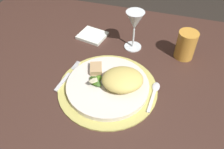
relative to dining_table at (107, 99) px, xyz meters
name	(u,v)px	position (x,y,z in m)	size (l,w,h in m)	color
dining_table	(107,99)	(0.00, 0.00, 0.00)	(1.40, 0.99, 0.75)	#3E261F
placemat	(108,88)	(0.02, -0.06, 0.13)	(0.34, 0.34, 0.01)	tan
dinner_plate	(108,86)	(0.02, -0.06, 0.14)	(0.28, 0.28, 0.02)	silver
pasta_serving	(122,79)	(0.07, -0.05, 0.18)	(0.14, 0.11, 0.05)	#D8C264
salad_greens	(95,81)	(-0.02, -0.06, 0.16)	(0.06, 0.07, 0.03)	#46761F
bread_piece	(96,69)	(-0.04, -0.01, 0.16)	(0.05, 0.04, 0.02)	tan
fork	(67,77)	(-0.13, -0.05, 0.14)	(0.03, 0.16, 0.00)	silver
spoon	(154,92)	(0.18, -0.03, 0.14)	(0.03, 0.13, 0.01)	silver
napkin	(92,36)	(-0.13, 0.21, 0.13)	(0.11, 0.10, 0.01)	white
wine_glass	(135,22)	(0.05, 0.19, 0.24)	(0.07, 0.07, 0.16)	silver
amber_tumbler	(186,45)	(0.25, 0.19, 0.18)	(0.07, 0.07, 0.11)	gold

